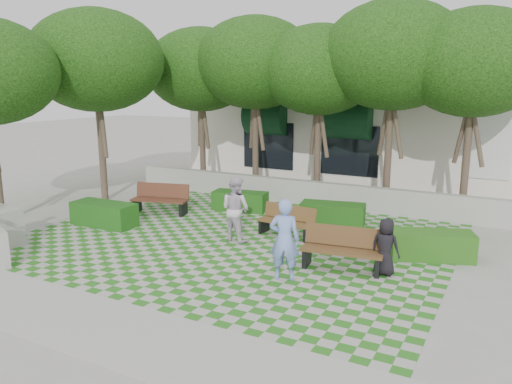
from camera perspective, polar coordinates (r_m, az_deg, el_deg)
The scene contains 17 objects.
ground at distance 13.81m, azimuth -4.81°, elevation -6.65°, with size 90.00×90.00×0.00m, color gray.
lawn at distance 14.61m, azimuth -2.67°, elevation -5.52°, with size 12.00×12.00×0.00m, color #2B721E.
sidewalk_south at distance 10.49m, azimuth -19.33°, elevation -13.63°, with size 16.00×2.00×0.01m, color #9E9B93.
sidewalk_west at distance 19.20m, azimuth -21.47°, elevation -2.04°, with size 2.00×12.00×0.01m, color #9E9B93.
retaining_wall at distance 18.99m, azimuth 5.39°, elevation -0.00°, with size 15.00×0.36×0.90m, color #9E9B93.
bench_east at distance 12.43m, azimuth 9.88°, elevation -6.51°, with size 2.04×0.91×1.04m.
bench_mid at distance 14.92m, azimuth 3.56°, elevation -3.40°, with size 1.80×0.77×0.92m.
bench_west at distance 17.80m, azimuth -10.86°, elevation -0.83°, with size 2.08×1.11×1.04m.
hedge_east at distance 13.80m, azimuth 19.46°, elevation -5.76°, with size 2.07×0.83×0.72m, color #225316.
hedge_midright at distance 16.28m, azimuth 8.74°, elevation -2.50°, with size 2.03×0.81×0.71m, color #194612.
hedge_midleft at distance 17.96m, azimuth -1.84°, elevation -1.03°, with size 1.94×0.78×0.68m, color #194813.
hedge_west at distance 16.74m, azimuth -16.98°, elevation -2.42°, with size 2.15×0.86×0.75m, color #184B14.
person_blue at distance 11.52m, azimuth 3.27°, elevation -5.45°, with size 0.70×0.46×1.93m, color #7993DD.
person_dark at distance 12.24m, azimuth 14.58°, elevation -6.08°, with size 0.68×0.44×1.39m, color black.
person_white at distance 14.37m, azimuth -2.34°, elevation -1.95°, with size 0.91×0.71×1.88m, color silver.
tree_row at distance 19.15m, azimuth 0.08°, elevation 14.39°, with size 17.70×13.40×7.41m.
building at distance 25.84m, azimuth 14.31°, elevation 7.55°, with size 18.00×8.92×5.15m.
Camera 1 is at (7.17, -10.92, 4.46)m, focal length 35.00 mm.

